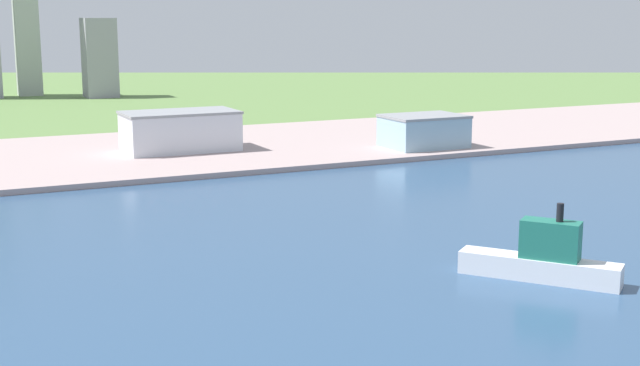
{
  "coord_description": "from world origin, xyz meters",
  "views": [
    {
      "loc": [
        -73.97,
        92.01,
        64.51
      ],
      "look_at": [
        3.76,
        253.21,
        30.06
      ],
      "focal_mm": 49.02,
      "sensor_mm": 36.0,
      "label": 1
    }
  ],
  "objects": [
    {
      "name": "water_bay",
      "position": [
        0.0,
        240.0,
        0.07
      ],
      "size": [
        840.0,
        360.0,
        0.15
      ],
      "primitive_type": "cube",
      "color": "#2D4C70",
      "rests_on": "ground"
    },
    {
      "name": "ferry_boat",
      "position": [
        65.53,
        254.89,
        5.62
      ],
      "size": [
        29.86,
        35.45,
        19.76
      ],
      "color": "white",
      "rests_on": "water_bay"
    },
    {
      "name": "warehouse_main",
      "position": [
        42.35,
        482.95,
        11.73
      ],
      "size": [
        52.3,
        28.96,
        18.42
      ],
      "color": "silver",
      "rests_on": "industrial_pier"
    },
    {
      "name": "warehouse_annex",
      "position": [
        150.56,
        443.39,
        10.21
      ],
      "size": [
        37.12,
        27.74,
        15.37
      ],
      "color": "#99BCD1",
      "rests_on": "industrial_pier"
    },
    {
      "name": "ground_plane",
      "position": [
        0.0,
        300.0,
        0.0
      ],
      "size": [
        2400.0,
        2400.0,
        0.0
      ],
      "primitive_type": "plane",
      "color": "#5D7F43"
    },
    {
      "name": "industrial_pier",
      "position": [
        0.0,
        490.0,
        1.25
      ],
      "size": [
        840.0,
        140.0,
        2.5
      ],
      "primitive_type": "cube",
      "color": "#AA9492",
      "rests_on": "ground"
    }
  ]
}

